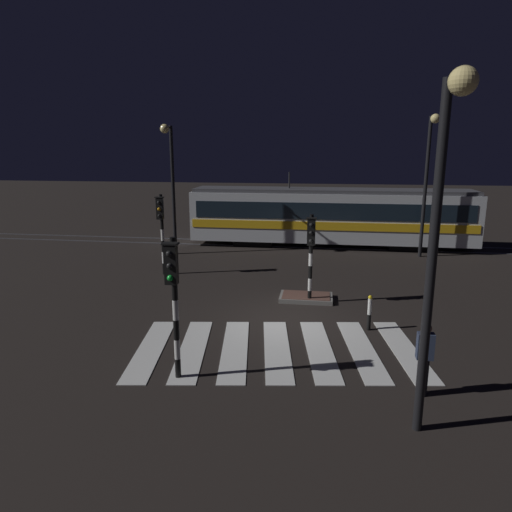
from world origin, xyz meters
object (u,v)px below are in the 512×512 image
(traffic_light_kerb_mid_left, at_px, (173,288))
(pedestrian_waiting_at_kerb, at_px, (424,359))
(traffic_light_median_centre, at_px, (311,246))
(tram, at_px, (330,216))
(bollard_island_edge, at_px, (369,313))
(traffic_light_corner_far_left, at_px, (161,222))
(street_lamp_trackside_right, at_px, (428,169))
(street_lamp_trackside_left, at_px, (171,173))
(street_lamp_near_kerb, at_px, (439,219))

(traffic_light_kerb_mid_left, xyz_separation_m, pedestrian_waiting_at_kerb, (5.68, 0.12, -1.41))
(traffic_light_kerb_mid_left, height_order, traffic_light_median_centre, traffic_light_kerb_mid_left)
(tram, bearing_deg, bollard_island_edge, -85.02)
(traffic_light_corner_far_left, xyz_separation_m, pedestrian_waiting_at_kerb, (9.21, -8.88, -1.45))
(traffic_light_median_centre, distance_m, street_lamp_trackside_right, 9.91)
(tram, distance_m, pedestrian_waiting_at_kerb, 16.26)
(tram, bearing_deg, street_lamp_trackside_left, -156.81)
(pedestrian_waiting_at_kerb, bearing_deg, street_lamp_near_kerb, -102.04)
(pedestrian_waiting_at_kerb, bearing_deg, traffic_light_median_centre, 114.60)
(street_lamp_near_kerb, height_order, street_lamp_trackside_left, street_lamp_near_kerb)
(traffic_light_corner_far_left, bearing_deg, street_lamp_near_kerb, -49.86)
(bollard_island_edge, bearing_deg, pedestrian_waiting_at_kerb, -77.41)
(traffic_light_kerb_mid_left, bearing_deg, bollard_island_edge, 38.35)
(traffic_light_kerb_mid_left, bearing_deg, tram, 76.94)
(traffic_light_median_centre, distance_m, street_lamp_near_kerb, 8.18)
(traffic_light_median_centre, relative_size, pedestrian_waiting_at_kerb, 1.88)
(pedestrian_waiting_at_kerb, bearing_deg, tram, 96.76)
(traffic_light_corner_far_left, distance_m, tram, 10.30)
(traffic_light_kerb_mid_left, bearing_deg, street_lamp_near_kerb, -15.80)
(pedestrian_waiting_at_kerb, bearing_deg, traffic_light_kerb_mid_left, -178.79)
(tram, bearing_deg, traffic_light_corner_far_left, -135.20)
(pedestrian_waiting_at_kerb, bearing_deg, bollard_island_edge, 102.59)
(traffic_light_kerb_mid_left, distance_m, street_lamp_trackside_right, 16.46)
(street_lamp_trackside_left, bearing_deg, tram, 23.19)
(tram, bearing_deg, pedestrian_waiting_at_kerb, -83.24)
(street_lamp_near_kerb, xyz_separation_m, pedestrian_waiting_at_kerb, (0.35, 1.63, -3.36))
(street_lamp_trackside_left, bearing_deg, street_lamp_near_kerb, -56.05)
(traffic_light_median_centre, bearing_deg, bollard_island_edge, -49.50)
(traffic_light_kerb_mid_left, distance_m, bollard_island_edge, 6.42)
(traffic_light_kerb_mid_left, height_order, pedestrian_waiting_at_kerb, traffic_light_kerb_mid_left)
(traffic_light_kerb_mid_left, distance_m, pedestrian_waiting_at_kerb, 5.85)
(street_lamp_near_kerb, height_order, bollard_island_edge, street_lamp_near_kerb)
(traffic_light_kerb_mid_left, xyz_separation_m, traffic_light_median_centre, (2.97, 6.04, -0.17))
(traffic_light_kerb_mid_left, relative_size, pedestrian_waiting_at_kerb, 2.03)
(pedestrian_waiting_at_kerb, bearing_deg, street_lamp_trackside_right, 79.07)
(traffic_light_kerb_mid_left, xyz_separation_m, bollard_island_edge, (4.85, 3.84, -1.73))
(traffic_light_kerb_mid_left, bearing_deg, street_lamp_trackside_right, 59.18)
(traffic_light_kerb_mid_left, bearing_deg, street_lamp_trackside_left, 108.55)
(traffic_light_median_centre, distance_m, tram, 10.24)
(tram, bearing_deg, traffic_light_kerb_mid_left, -103.06)
(street_lamp_near_kerb, distance_m, pedestrian_waiting_at_kerb, 3.75)
(street_lamp_trackside_right, relative_size, tram, 0.44)
(street_lamp_trackside_right, height_order, tram, street_lamp_trackside_right)
(street_lamp_trackside_right, xyz_separation_m, tram, (-4.59, 2.23, -2.71))
(traffic_light_corner_far_left, relative_size, street_lamp_near_kerb, 0.53)
(bollard_island_edge, bearing_deg, street_lamp_trackside_left, 135.60)
(traffic_light_median_centre, bearing_deg, street_lamp_trackside_left, 137.09)
(street_lamp_trackside_right, bearing_deg, traffic_light_kerb_mid_left, -120.82)
(street_lamp_trackside_right, bearing_deg, traffic_light_median_centre, -124.05)
(street_lamp_trackside_right, xyz_separation_m, street_lamp_trackside_left, (-12.65, -1.22, -0.23))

